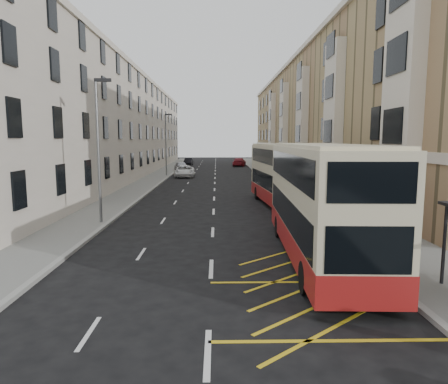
{
  "coord_description": "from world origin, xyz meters",
  "views": [
    {
      "loc": [
        0.21,
        -10.5,
        4.81
      ],
      "look_at": [
        0.56,
        8.41,
        2.33
      ],
      "focal_mm": 32.0,
      "sensor_mm": 36.0,
      "label": 1
    }
  ],
  "objects_px": {
    "street_lamp_far": "(166,141)",
    "double_decker_front": "(320,202)",
    "double_decker_rear": "(282,175)",
    "car_dark": "(188,161)",
    "street_lamp_near": "(99,143)",
    "car_red": "(239,162)",
    "pedestrian_far": "(386,245)",
    "car_silver": "(181,166)",
    "white_van": "(185,171)"
  },
  "relations": [
    {
      "from": "car_silver",
      "to": "street_lamp_near",
      "type": "bearing_deg",
      "value": -105.3
    },
    {
      "from": "double_decker_front",
      "to": "pedestrian_far",
      "type": "xyz_separation_m",
      "value": [
        2.06,
        -1.59,
        -1.38
      ]
    },
    {
      "from": "street_lamp_far",
      "to": "street_lamp_near",
      "type": "bearing_deg",
      "value": -90.0
    },
    {
      "from": "car_silver",
      "to": "car_dark",
      "type": "relative_size",
      "value": 1.08
    },
    {
      "from": "street_lamp_near",
      "to": "double_decker_front",
      "type": "height_order",
      "value": "street_lamp_near"
    },
    {
      "from": "double_decker_rear",
      "to": "car_dark",
      "type": "distance_m",
      "value": 49.43
    },
    {
      "from": "double_decker_rear",
      "to": "pedestrian_far",
      "type": "relative_size",
      "value": 6.85
    },
    {
      "from": "double_decker_rear",
      "to": "street_lamp_near",
      "type": "bearing_deg",
      "value": -156.26
    },
    {
      "from": "car_silver",
      "to": "car_dark",
      "type": "bearing_deg",
      "value": 76.4
    },
    {
      "from": "double_decker_rear",
      "to": "car_silver",
      "type": "height_order",
      "value": "double_decker_rear"
    },
    {
      "from": "double_decker_front",
      "to": "double_decker_rear",
      "type": "bearing_deg",
      "value": 89.64
    },
    {
      "from": "pedestrian_far",
      "to": "car_dark",
      "type": "relative_size",
      "value": 0.41
    },
    {
      "from": "street_lamp_near",
      "to": "car_red",
      "type": "xyz_separation_m",
      "value": [
        10.74,
        51.01,
        -3.89
      ]
    },
    {
      "from": "street_lamp_near",
      "to": "car_dark",
      "type": "xyz_separation_m",
      "value": [
        1.15,
        54.42,
        -3.96
      ]
    },
    {
      "from": "car_silver",
      "to": "car_dark",
      "type": "xyz_separation_m",
      "value": [
        0.0,
        15.78,
        -0.08
      ]
    },
    {
      "from": "car_dark",
      "to": "double_decker_front",
      "type": "bearing_deg",
      "value": -78.05
    },
    {
      "from": "double_decker_front",
      "to": "car_dark",
      "type": "relative_size",
      "value": 2.87
    },
    {
      "from": "double_decker_front",
      "to": "car_dark",
      "type": "distance_m",
      "value": 62.05
    },
    {
      "from": "double_decker_rear",
      "to": "car_red",
      "type": "height_order",
      "value": "double_decker_rear"
    },
    {
      "from": "double_decker_rear",
      "to": "street_lamp_far",
      "type": "bearing_deg",
      "value": 110.74
    },
    {
      "from": "double_decker_front",
      "to": "car_silver",
      "type": "bearing_deg",
      "value": 104.18
    },
    {
      "from": "street_lamp_far",
      "to": "pedestrian_far",
      "type": "xyz_separation_m",
      "value": [
        12.75,
        -38.45,
        -3.65
      ]
    },
    {
      "from": "double_decker_rear",
      "to": "white_van",
      "type": "relative_size",
      "value": 2.14
    },
    {
      "from": "street_lamp_far",
      "to": "car_silver",
      "type": "bearing_deg",
      "value": 82.42
    },
    {
      "from": "street_lamp_near",
      "to": "car_dark",
      "type": "height_order",
      "value": "street_lamp_near"
    },
    {
      "from": "pedestrian_far",
      "to": "car_dark",
      "type": "xyz_separation_m",
      "value": [
        -11.6,
        62.87,
        -0.31
      ]
    },
    {
      "from": "car_silver",
      "to": "car_red",
      "type": "distance_m",
      "value": 15.65
    },
    {
      "from": "white_van",
      "to": "car_red",
      "type": "xyz_separation_m",
      "value": [
        8.35,
        21.53,
        0.01
      ]
    },
    {
      "from": "pedestrian_far",
      "to": "car_red",
      "type": "xyz_separation_m",
      "value": [
        -2.01,
        59.46,
        -0.24
      ]
    },
    {
      "from": "car_silver",
      "to": "white_van",
      "type": "bearing_deg",
      "value": -95.89
    },
    {
      "from": "white_van",
      "to": "double_decker_front",
      "type": "bearing_deg",
      "value": -79.33
    },
    {
      "from": "double_decker_rear",
      "to": "white_van",
      "type": "distance_m",
      "value": 25.09
    },
    {
      "from": "street_lamp_far",
      "to": "car_dark",
      "type": "xyz_separation_m",
      "value": [
        1.15,
        24.42,
        -3.96
      ]
    },
    {
      "from": "street_lamp_far",
      "to": "double_decker_front",
      "type": "distance_m",
      "value": 38.45
    },
    {
      "from": "street_lamp_near",
      "to": "white_van",
      "type": "height_order",
      "value": "street_lamp_near"
    },
    {
      "from": "white_van",
      "to": "car_red",
      "type": "distance_m",
      "value": 23.09
    },
    {
      "from": "double_decker_rear",
      "to": "car_silver",
      "type": "xyz_separation_m",
      "value": [
        -10.15,
        32.57,
        -1.54
      ]
    },
    {
      "from": "car_silver",
      "to": "car_red",
      "type": "bearing_deg",
      "value": 38.62
    },
    {
      "from": "pedestrian_far",
      "to": "car_red",
      "type": "relative_size",
      "value": 0.32
    },
    {
      "from": "street_lamp_far",
      "to": "pedestrian_far",
      "type": "relative_size",
      "value": 4.78
    },
    {
      "from": "double_decker_front",
      "to": "white_van",
      "type": "height_order",
      "value": "double_decker_front"
    },
    {
      "from": "street_lamp_far",
      "to": "car_red",
      "type": "height_order",
      "value": "street_lamp_far"
    },
    {
      "from": "pedestrian_far",
      "to": "car_red",
      "type": "distance_m",
      "value": 59.5
    },
    {
      "from": "street_lamp_near",
      "to": "street_lamp_far",
      "type": "bearing_deg",
      "value": 90.0
    },
    {
      "from": "car_red",
      "to": "street_lamp_far",
      "type": "bearing_deg",
      "value": 72.31
    },
    {
      "from": "street_lamp_far",
      "to": "car_dark",
      "type": "bearing_deg",
      "value": 87.3
    },
    {
      "from": "street_lamp_far",
      "to": "double_decker_rear",
      "type": "distance_m",
      "value": 26.56
    },
    {
      "from": "double_decker_rear",
      "to": "car_red",
      "type": "relative_size",
      "value": 2.22
    },
    {
      "from": "double_decker_rear",
      "to": "car_dark",
      "type": "bearing_deg",
      "value": 97.32
    },
    {
      "from": "street_lamp_far",
      "to": "white_van",
      "type": "bearing_deg",
      "value": -12.17
    }
  ]
}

